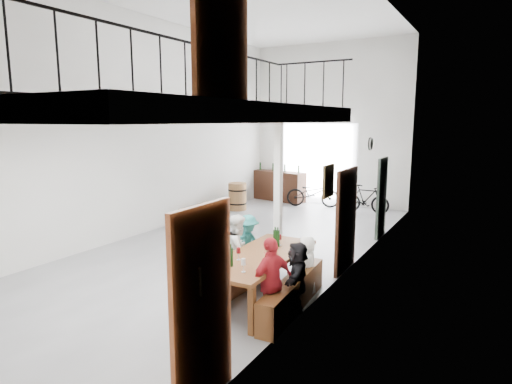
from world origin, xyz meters
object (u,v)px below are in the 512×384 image
Objects in this scene: serving_counter at (279,186)px; bicycle_near at (313,193)px; tasting_table at (261,260)px; bench_inner at (231,280)px; host_standing at (197,296)px; side_bench at (198,212)px; oak_barrel at (237,196)px.

serving_counter is 1.14× the size of bicycle_near.
serving_counter reaches higher than tasting_table.
host_standing is (0.72, -1.85, 0.56)m from bench_inner.
bench_inner is 2.06m from host_standing.
tasting_table is 0.75m from bench_inner.
bicycle_near is (-1.63, 7.59, 0.22)m from bench_inner.
host_standing is (3.88, -9.91, 0.27)m from serving_counter.
side_bench is 1.72m from oak_barrel.
bench_inner is 7.76m from bicycle_near.
tasting_table is 1.84m from host_standing.
tasting_table is 1.19× the size of serving_counter.
bench_inner is at bearing 175.65° from bicycle_near.
host_standing is at bearing -58.69° from serving_counter.
host_standing is at bearing 177.51° from bicycle_near.
oak_barrel reaches higher than bench_inner.
side_bench is 4.07m from bicycle_near.
serving_counter is (-3.74, 8.08, -0.17)m from tasting_table.
bicycle_near reaches higher than tasting_table.
bench_inner is 1.06× the size of serving_counter.
bicycle_near reaches higher than bench_inner.
bench_inner is 1.21× the size of bicycle_near.
tasting_table is 7.92m from bicycle_near.
host_standing reaches higher than side_bench.
side_bench is at bearing -91.12° from serving_counter.
serving_counter is 10.65m from host_standing.
serving_counter is at bearing 56.20° from bicycle_near.
tasting_table is 1.36× the size of bicycle_near.
bench_inner is 8.66m from serving_counter.
oak_barrel is at bearing -91.13° from serving_counter.
oak_barrel is (-3.58, 5.89, 0.20)m from bench_inner.
tasting_table is 8.91m from serving_counter.
bench_inner is 5.76m from side_bench.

